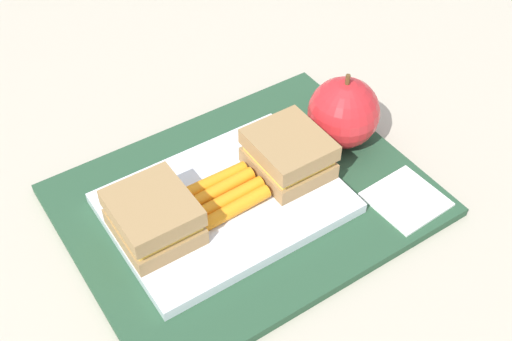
% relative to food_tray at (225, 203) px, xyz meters
% --- Properties ---
extents(ground_plane, '(2.40, 2.40, 0.00)m').
position_rel_food_tray_xyz_m(ground_plane, '(0.03, 0.00, -0.02)').
color(ground_plane, '#B7AD99').
extents(lunchbag_mat, '(0.36, 0.28, 0.01)m').
position_rel_food_tray_xyz_m(lunchbag_mat, '(0.03, 0.00, -0.01)').
color(lunchbag_mat, '#284C33').
rests_on(lunchbag_mat, ground_plane).
extents(food_tray, '(0.23, 0.17, 0.01)m').
position_rel_food_tray_xyz_m(food_tray, '(0.00, 0.00, 0.00)').
color(food_tray, white).
rests_on(food_tray, lunchbag_mat).
extents(sandwich_half_left, '(0.07, 0.08, 0.04)m').
position_rel_food_tray_xyz_m(sandwich_half_left, '(-0.08, 0.00, 0.03)').
color(sandwich_half_left, '#9E7A4C').
rests_on(sandwich_half_left, food_tray).
extents(sandwich_half_right, '(0.07, 0.08, 0.04)m').
position_rel_food_tray_xyz_m(sandwich_half_right, '(0.08, 0.00, 0.03)').
color(sandwich_half_right, '#9E7A4C').
rests_on(sandwich_half_right, food_tray).
extents(carrot_sticks_bundle, '(0.08, 0.06, 0.02)m').
position_rel_food_tray_xyz_m(carrot_sticks_bundle, '(0.00, 0.00, 0.01)').
color(carrot_sticks_bundle, orange).
rests_on(carrot_sticks_bundle, food_tray).
extents(apple, '(0.08, 0.08, 0.09)m').
position_rel_food_tray_xyz_m(apple, '(0.16, 0.01, 0.03)').
color(apple, red).
rests_on(apple, lunchbag_mat).
extents(paper_napkin, '(0.07, 0.07, 0.00)m').
position_rel_food_tray_xyz_m(paper_napkin, '(0.16, -0.10, -0.00)').
color(paper_napkin, white).
rests_on(paper_napkin, lunchbag_mat).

